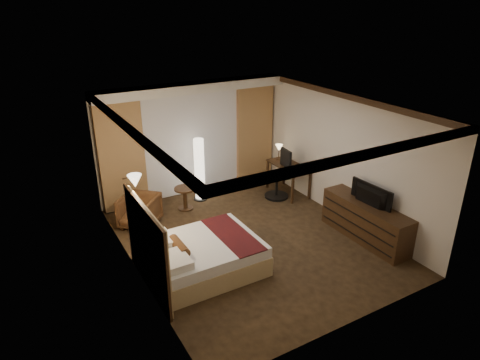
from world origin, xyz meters
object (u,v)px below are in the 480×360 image
armchair (139,210)px  floor_lamp (199,170)px  dresser (365,221)px  television (368,191)px  bed (204,256)px  side_table (185,198)px  office_chair (277,174)px  desk (288,179)px

armchair → floor_lamp: floor_lamp is taller
dresser → television: 0.66m
bed → armchair: bearing=102.1°
side_table → floor_lamp: bearing=29.5°
side_table → office_chair: office_chair is taller
floor_lamp → armchair: bearing=-162.0°
floor_lamp → office_chair: size_ratio=1.28×
armchair → floor_lamp: 1.77m
floor_lamp → dresser: size_ratio=0.77×
armchair → dresser: dresser is taller
side_table → office_chair: size_ratio=0.44×
bed → side_table: bed is taller
floor_lamp → dresser: 3.88m
desk → television: television is taller
bed → dresser: (3.23, -0.62, 0.10)m
television → dresser: bearing=-92.6°
armchair → floor_lamp: (1.64, 0.53, 0.38)m
desk → dresser: bearing=-88.9°
side_table → floor_lamp: floor_lamp is taller
bed → armchair: (-0.46, 2.13, 0.09)m
dresser → television: bearing=180.0°
side_table → office_chair: bearing=-13.7°
side_table → television: size_ratio=0.54×
bed → floor_lamp: 2.95m
office_chair → television: office_chair is taller
armchair → side_table: bearing=56.2°
desk → dresser: 2.52m
office_chair → armchair: bearing=-179.1°
bed → office_chair: size_ratio=1.62×
floor_lamp → office_chair: bearing=-26.4°
floor_lamp → television: bearing=-58.4°
bed → desk: bearing=30.8°
side_table → dresser: size_ratio=0.26×
desk → dresser: dresser is taller
armchair → office_chair: bearing=39.2°
television → office_chair: bearing=6.2°
television → side_table: bearing=37.6°
side_table → desk: 2.56m
armchair → office_chair: size_ratio=0.63×
armchair → television: bearing=7.2°
armchair → office_chair: (3.28, -0.28, 0.22)m
armchair → desk: size_ratio=0.65×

